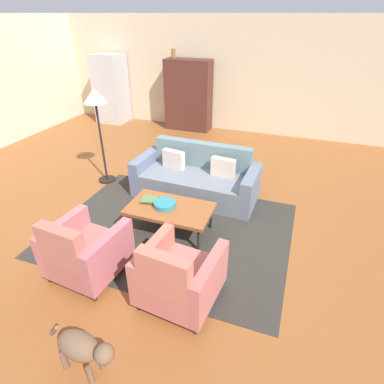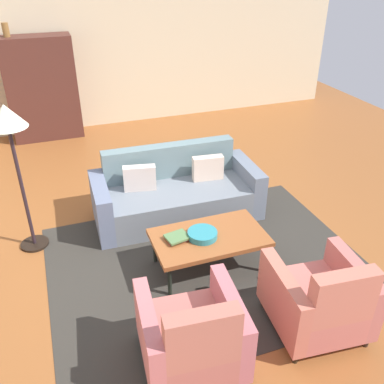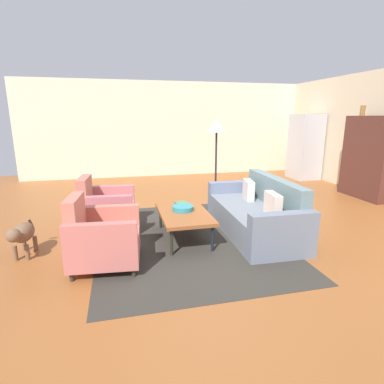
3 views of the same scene
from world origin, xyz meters
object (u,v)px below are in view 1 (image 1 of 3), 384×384
(floor_lamp, at_px, (96,105))
(cabinet, at_px, (189,96))
(armchair_left, at_px, (83,253))
(book_stack, at_px, (150,200))
(couch, at_px, (197,179))
(dog, at_px, (82,348))
(vase_tall, at_px, (173,53))
(refrigerator, at_px, (111,89))
(coffee_table, at_px, (170,209))
(armchair_right, at_px, (178,279))
(fruit_bowl, at_px, (165,204))

(floor_lamp, bearing_deg, cabinet, 83.47)
(armchair_left, bearing_deg, book_stack, 82.78)
(couch, distance_m, dog, 3.34)
(armchair_left, bearing_deg, cabinet, 103.05)
(armchair_left, height_order, book_stack, armchair_left)
(vase_tall, height_order, refrigerator, vase_tall)
(floor_lamp, bearing_deg, couch, 3.89)
(armchair_left, xyz_separation_m, book_stack, (0.27, 1.21, 0.10))
(refrigerator, relative_size, floor_lamp, 1.08)
(coffee_table, xyz_separation_m, vase_tall, (-1.80, 4.51, 1.53))
(armchair_right, bearing_deg, couch, 109.56)
(cabinet, bearing_deg, refrigerator, -177.42)
(coffee_table, height_order, dog, dog)
(couch, height_order, fruit_bowl, couch)
(coffee_table, bearing_deg, cabinet, 107.21)
(fruit_bowl, distance_m, book_stack, 0.27)
(floor_lamp, bearing_deg, refrigerator, 119.99)
(coffee_table, distance_m, refrigerator, 5.79)
(armchair_left, xyz_separation_m, cabinet, (-0.79, 5.68, 0.56))
(armchair_right, bearing_deg, cabinet, 114.78)
(coffee_table, bearing_deg, couch, 89.87)
(vase_tall, relative_size, refrigerator, 0.12)
(fruit_bowl, relative_size, floor_lamp, 0.18)
(armchair_left, xyz_separation_m, dog, (0.72, -0.99, -0.03))
(book_stack, height_order, cabinet, cabinet)
(fruit_bowl, distance_m, cabinet, 4.72)
(couch, distance_m, armchair_left, 2.43)
(cabinet, relative_size, dog, 2.53)
(vase_tall, distance_m, refrigerator, 2.16)
(fruit_bowl, xyz_separation_m, dog, (0.19, -2.15, -0.14))
(armchair_left, distance_m, dog, 1.22)
(book_stack, xyz_separation_m, cabinet, (-1.06, 4.46, 0.46))
(cabinet, bearing_deg, armchair_left, -82.07)
(dog, bearing_deg, cabinet, 107.88)
(vase_tall, distance_m, dog, 7.11)
(coffee_table, relative_size, dog, 1.69)
(coffee_table, relative_size, floor_lamp, 0.70)
(coffee_table, xyz_separation_m, floor_lamp, (-1.79, 1.06, 1.06))
(coffee_table, height_order, book_stack, book_stack)
(couch, bearing_deg, refrigerator, -39.11)
(vase_tall, bearing_deg, couch, -61.53)
(armchair_right, xyz_separation_m, refrigerator, (-4.31, 5.57, 0.58))
(cabinet, height_order, dog, cabinet)
(cabinet, xyz_separation_m, refrigerator, (-2.32, -0.10, 0.03))
(cabinet, bearing_deg, book_stack, -76.69)
(couch, xyz_separation_m, cabinet, (-1.40, 3.32, 0.61))
(armchair_left, height_order, dog, armchair_left)
(book_stack, distance_m, dog, 2.25)
(floor_lamp, bearing_deg, dog, -59.35)
(coffee_table, height_order, fruit_bowl, fruit_bowl)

